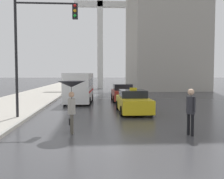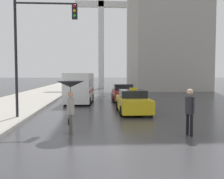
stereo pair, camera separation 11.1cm
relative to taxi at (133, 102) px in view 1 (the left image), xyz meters
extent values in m
plane|color=#38383A|center=(-1.82, -7.62, -0.66)|extent=(300.00, 300.00, 0.00)
cube|color=gold|center=(0.00, -0.04, -0.11)|extent=(1.80, 4.54, 0.78)
cube|color=black|center=(0.00, 0.19, 0.52)|extent=(1.58, 2.04, 0.46)
cylinder|color=black|center=(0.86, -1.45, -0.36)|extent=(0.20, 0.60, 0.60)
cylinder|color=black|center=(-0.85, -1.45, -0.36)|extent=(0.20, 0.60, 0.60)
cylinder|color=black|center=(0.86, 1.37, -0.36)|extent=(0.20, 0.60, 0.60)
cylinder|color=black|center=(-0.85, 1.37, -0.36)|extent=(0.20, 0.60, 0.60)
cube|color=yellow|center=(0.00, -0.04, 0.83)|extent=(0.44, 0.16, 0.16)
cube|color=#A52D23|center=(0.08, 6.72, -0.08)|extent=(1.80, 4.05, 0.83)
cube|color=black|center=(0.08, 6.93, 0.60)|extent=(1.58, 1.82, 0.53)
cylinder|color=black|center=(0.93, 5.47, -0.36)|extent=(0.20, 0.60, 0.60)
cylinder|color=black|center=(-0.78, 5.47, -0.36)|extent=(0.20, 0.60, 0.60)
cylinder|color=black|center=(0.93, 7.98, -0.36)|extent=(0.20, 0.60, 0.60)
cylinder|color=black|center=(-0.78, 7.98, -0.36)|extent=(0.20, 0.60, 0.60)
cube|color=white|center=(-3.70, 5.49, 0.67)|extent=(2.30, 5.24, 2.33)
cube|color=black|center=(-3.70, 5.49, 1.08)|extent=(2.30, 4.83, 0.60)
cube|color=red|center=(-3.70, 5.49, 0.38)|extent=(2.31, 5.04, 0.14)
cylinder|color=black|center=(-2.85, 3.90, -0.35)|extent=(0.24, 0.64, 0.63)
cylinder|color=black|center=(-4.74, 4.01, -0.35)|extent=(0.24, 0.64, 0.63)
cylinder|color=black|center=(-2.67, 6.98, -0.35)|extent=(0.24, 0.64, 0.63)
cylinder|color=black|center=(-4.56, 7.09, -0.35)|extent=(0.24, 0.64, 0.63)
cylinder|color=#4C473D|center=(-3.36, -5.77, -0.26)|extent=(0.14, 0.14, 0.80)
cylinder|color=#4C473D|center=(-3.40, -5.56, -0.26)|extent=(0.14, 0.14, 0.80)
cylinder|color=gray|center=(-3.38, -5.67, 0.46)|extent=(0.36, 0.36, 0.64)
sphere|color=tan|center=(-3.38, -5.67, 0.95)|extent=(0.23, 0.23, 0.23)
cylinder|color=gray|center=(-3.35, -5.86, 0.51)|extent=(0.08, 0.08, 0.54)
cylinder|color=gray|center=(-3.41, -5.47, 0.51)|extent=(0.08, 0.08, 0.54)
cone|color=#232328|center=(-3.38, -5.67, 1.37)|extent=(1.14, 1.14, 0.26)
cylinder|color=black|center=(-3.38, -5.67, 1.02)|extent=(0.02, 0.02, 0.69)
cube|color=#262628|center=(-3.48, -5.40, -0.22)|extent=(0.13, 0.19, 0.28)
cylinder|color=black|center=(1.30, -6.26, -0.23)|extent=(0.16, 0.16, 0.87)
cylinder|color=black|center=(1.39, -6.46, -0.23)|extent=(0.16, 0.16, 0.87)
cylinder|color=#28282D|center=(1.35, -6.36, 0.55)|extent=(0.44, 0.44, 0.69)
sphere|color=#DBAD89|center=(1.35, -6.36, 1.07)|extent=(0.25, 0.25, 0.25)
cylinder|color=#28282D|center=(1.27, -6.17, 0.60)|extent=(0.09, 0.09, 0.59)
cylinder|color=#28282D|center=(1.43, -6.55, 0.60)|extent=(0.09, 0.09, 0.59)
cylinder|color=black|center=(-6.55, -2.22, 2.56)|extent=(0.14, 0.14, 6.45)
cylinder|color=black|center=(-5.00, -2.22, 5.49)|extent=(3.10, 0.10, 0.10)
cube|color=black|center=(-3.45, -2.22, 5.09)|extent=(0.28, 0.28, 0.80)
sphere|color=red|center=(-3.45, -2.38, 5.35)|extent=(0.16, 0.16, 0.16)
sphere|color=orange|center=(-3.45, -2.38, 5.09)|extent=(0.16, 0.16, 0.16)
sphere|color=green|center=(-3.45, -2.38, 4.83)|extent=(0.16, 0.16, 0.16)
cube|color=white|center=(-1.47, 26.83, 8.84)|extent=(0.90, 0.90, 19.00)
cube|color=white|center=(-1.47, 26.83, 13.02)|extent=(8.36, 0.90, 0.90)
camera|label=1|loc=(-2.45, -16.39, 1.80)|focal=42.00mm
camera|label=2|loc=(-2.34, -16.39, 1.80)|focal=42.00mm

